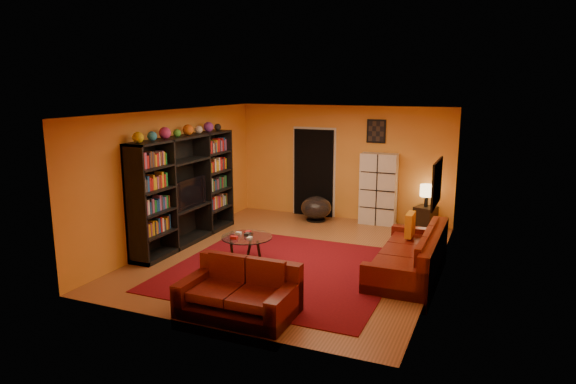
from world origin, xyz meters
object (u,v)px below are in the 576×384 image
at_px(entertainment_unit, 185,190).
at_px(side_table, 425,218).
at_px(storage_cabinet, 378,189).
at_px(bowl_chair, 316,208).
at_px(tv, 186,193).
at_px(coffee_table, 247,239).
at_px(sofa, 414,256).
at_px(table_lamp, 427,191).
at_px(loveseat, 241,292).

distance_m(entertainment_unit, side_table, 5.09).
relative_size(entertainment_unit, storage_cabinet, 1.89).
bearing_deg(bowl_chair, tv, -124.71).
xyz_separation_m(tv, storage_cabinet, (3.11, 2.84, -0.21)).
height_order(coffee_table, bowl_chair, bowl_chair).
height_order(sofa, coffee_table, sofa).
bearing_deg(sofa, table_lamp, 94.32).
bearing_deg(coffee_table, tv, 161.82).
bearing_deg(loveseat, table_lamp, -18.51).
relative_size(loveseat, coffee_table, 1.73).
distance_m(loveseat, coffee_table, 2.05).
distance_m(entertainment_unit, coffee_table, 1.84).
height_order(loveseat, bowl_chair, loveseat).
distance_m(coffee_table, storage_cabinet, 3.71).
distance_m(coffee_table, side_table, 4.20).
xyz_separation_m(loveseat, storage_cabinet, (0.66, 5.22, 0.51)).
bearing_deg(storage_cabinet, coffee_table, -116.11).
xyz_separation_m(entertainment_unit, sofa, (4.42, 0.03, -0.77)).
bearing_deg(tv, coffee_table, -108.18).
distance_m(entertainment_unit, tv, 0.08).
relative_size(sofa, storage_cabinet, 1.54).
bearing_deg(loveseat, coffee_table, 24.99).
height_order(sofa, side_table, sofa).
xyz_separation_m(tv, loveseat, (2.45, -2.37, -0.72)).
height_order(sofa, storage_cabinet, storage_cabinet).
relative_size(coffee_table, table_lamp, 1.87).
height_order(tv, side_table, tv).
bearing_deg(entertainment_unit, bowl_chair, 54.08).
relative_size(storage_cabinet, table_lamp, 3.31).
relative_size(loveseat, storage_cabinet, 0.98).
height_order(storage_cabinet, table_lamp, storage_cabinet).
bearing_deg(coffee_table, storage_cabinet, 65.46).
xyz_separation_m(coffee_table, table_lamp, (2.59, 3.31, 0.43)).
relative_size(sofa, table_lamp, 5.10).
relative_size(entertainment_unit, sofa, 1.23).
xyz_separation_m(sofa, side_table, (-0.21, 2.72, -0.03)).
xyz_separation_m(entertainment_unit, bowl_chair, (1.81, 2.50, -0.75)).
bearing_deg(side_table, table_lamp, -90.00).
xyz_separation_m(sofa, storage_cabinet, (-1.26, 2.77, 0.51)).
bearing_deg(table_lamp, loveseat, -108.39).
height_order(tv, sofa, tv).
bearing_deg(table_lamp, entertainment_unit, -146.86).
height_order(side_table, table_lamp, table_lamp).
relative_size(tv, table_lamp, 2.07).
distance_m(tv, bowl_chair, 3.17).
bearing_deg(coffee_table, side_table, 51.99).
relative_size(entertainment_unit, loveseat, 1.94).
distance_m(sofa, storage_cabinet, 3.08).
bearing_deg(entertainment_unit, coffee_table, -19.00).
xyz_separation_m(storage_cabinet, bowl_chair, (-1.35, -0.30, -0.49)).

